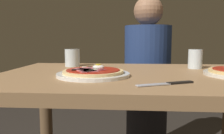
{
  "coord_description": "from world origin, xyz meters",
  "views": [
    {
      "loc": [
        -0.04,
        -0.94,
        0.89
      ],
      "look_at": [
        -0.1,
        -0.04,
        0.78
      ],
      "focal_mm": 36.9,
      "sensor_mm": 36.0,
      "label": 1
    }
  ],
  "objects_px": {
    "pizza_foreground": "(93,73)",
    "diner_person": "(147,86)",
    "water_glass_far": "(72,59)",
    "dining_table": "(137,104)",
    "water_glass_near": "(195,60)",
    "knife": "(169,83)"
  },
  "relations": [
    {
      "from": "dining_table",
      "to": "water_glass_far",
      "type": "relative_size",
      "value": 12.86
    },
    {
      "from": "water_glass_far",
      "to": "knife",
      "type": "relative_size",
      "value": 0.48
    },
    {
      "from": "water_glass_near",
      "to": "diner_person",
      "type": "xyz_separation_m",
      "value": [
        -0.19,
        0.5,
        -0.23
      ]
    },
    {
      "from": "pizza_foreground",
      "to": "water_glass_near",
      "type": "distance_m",
      "value": 0.52
    },
    {
      "from": "pizza_foreground",
      "to": "water_glass_far",
      "type": "bearing_deg",
      "value": 116.88
    },
    {
      "from": "pizza_foreground",
      "to": "diner_person",
      "type": "relative_size",
      "value": 0.23
    },
    {
      "from": "dining_table",
      "to": "water_glass_far",
      "type": "bearing_deg",
      "value": 145.53
    },
    {
      "from": "pizza_foreground",
      "to": "diner_person",
      "type": "height_order",
      "value": "diner_person"
    },
    {
      "from": "pizza_foreground",
      "to": "water_glass_near",
      "type": "height_order",
      "value": "water_glass_near"
    },
    {
      "from": "knife",
      "to": "diner_person",
      "type": "bearing_deg",
      "value": 89.81
    },
    {
      "from": "water_glass_near",
      "to": "diner_person",
      "type": "relative_size",
      "value": 0.08
    },
    {
      "from": "pizza_foreground",
      "to": "knife",
      "type": "height_order",
      "value": "pizza_foreground"
    },
    {
      "from": "dining_table",
      "to": "diner_person",
      "type": "bearing_deg",
      "value": 82.28
    },
    {
      "from": "pizza_foreground",
      "to": "water_glass_near",
      "type": "xyz_separation_m",
      "value": [
        0.45,
        0.26,
        0.03
      ]
    },
    {
      "from": "water_glass_near",
      "to": "water_glass_far",
      "type": "xyz_separation_m",
      "value": [
        -0.61,
        0.04,
        -0.0
      ]
    },
    {
      "from": "water_glass_far",
      "to": "water_glass_near",
      "type": "bearing_deg",
      "value": -4.2
    },
    {
      "from": "dining_table",
      "to": "water_glass_near",
      "type": "height_order",
      "value": "water_glass_near"
    },
    {
      "from": "water_glass_far",
      "to": "diner_person",
      "type": "bearing_deg",
      "value": 47.34
    },
    {
      "from": "dining_table",
      "to": "diner_person",
      "type": "height_order",
      "value": "diner_person"
    },
    {
      "from": "dining_table",
      "to": "water_glass_far",
      "type": "xyz_separation_m",
      "value": [
        -0.33,
        0.22,
        0.17
      ]
    },
    {
      "from": "knife",
      "to": "dining_table",
      "type": "bearing_deg",
      "value": 111.48
    },
    {
      "from": "water_glass_far",
      "to": "pizza_foreground",
      "type": "bearing_deg",
      "value": -63.12
    }
  ]
}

